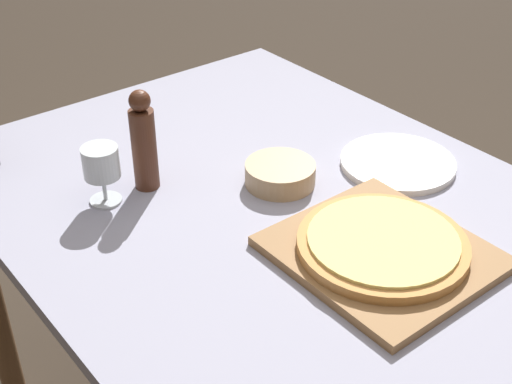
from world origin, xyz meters
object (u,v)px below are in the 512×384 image
(pepper_mill, at_px, (144,142))
(small_bowl, at_px, (280,174))
(wine_glass, at_px, (101,165))
(pizza, at_px, (383,243))

(pepper_mill, xyz_separation_m, small_bowl, (0.22, -0.16, -0.08))
(small_bowl, bearing_deg, wine_glass, 152.51)
(small_bowl, bearing_deg, pepper_mill, 143.75)
(pepper_mill, height_order, wine_glass, pepper_mill)
(pepper_mill, relative_size, wine_glass, 1.76)
(pepper_mill, bearing_deg, small_bowl, -36.25)
(pizza, xyz_separation_m, wine_glass, (-0.29, 0.46, 0.05))
(wine_glass, relative_size, small_bowl, 0.84)
(pizza, bearing_deg, pepper_mill, 113.61)
(pepper_mill, relative_size, small_bowl, 1.47)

